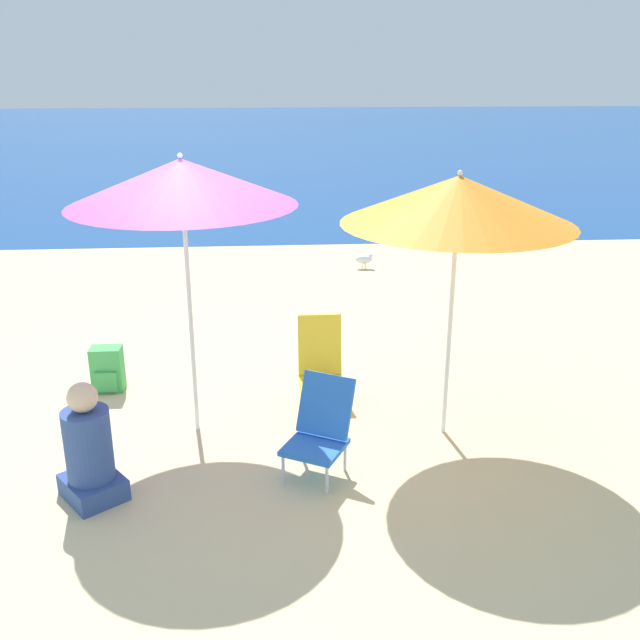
# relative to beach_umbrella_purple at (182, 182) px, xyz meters

# --- Properties ---
(ground_plane) EXTENTS (60.00, 60.00, 0.00)m
(ground_plane) POSITION_rel_beach_umbrella_purple_xyz_m (0.02, 0.14, -2.10)
(ground_plane) COLOR beige
(sea_water) EXTENTS (60.00, 40.00, 0.01)m
(sea_water) POSITION_rel_beach_umbrella_purple_xyz_m (0.02, 26.48, -2.10)
(sea_water) COLOR #19478C
(sea_water) RESTS_ON ground
(beach_umbrella_purple) EXTENTS (1.77, 1.77, 2.32)m
(beach_umbrella_purple) POSITION_rel_beach_umbrella_purple_xyz_m (0.00, 0.00, 0.00)
(beach_umbrella_purple) COLOR white
(beach_umbrella_purple) RESTS_ON ground
(beach_umbrella_orange) EXTENTS (1.80, 1.80, 2.20)m
(beach_umbrella_orange) POSITION_rel_beach_umbrella_purple_xyz_m (2.09, -0.19, -0.13)
(beach_umbrella_orange) COLOR white
(beach_umbrella_orange) RESTS_ON ground
(beach_chair_yellow) EXTENTS (0.41, 0.48, 0.77)m
(beach_chair_yellow) POSITION_rel_beach_umbrella_purple_xyz_m (1.09, 0.55, -1.75)
(beach_chair_yellow) COLOR silver
(beach_chair_yellow) RESTS_ON ground
(beach_chair_blue) EXTENTS (0.61, 0.65, 0.73)m
(beach_chair_blue) POSITION_rel_beach_umbrella_purple_xyz_m (1.00, -0.73, -1.72)
(beach_chair_blue) COLOR silver
(beach_chair_blue) RESTS_ON ground
(person_seated_near) EXTENTS (0.55, 0.56, 0.90)m
(person_seated_near) POSITION_rel_beach_umbrella_purple_xyz_m (-0.65, -0.98, -1.73)
(person_seated_near) COLOR #334C8C
(person_seated_near) RESTS_ON ground
(backpack_green) EXTENTS (0.29, 0.22, 0.43)m
(backpack_green) POSITION_rel_beach_umbrella_purple_xyz_m (-0.92, 0.84, -1.89)
(backpack_green) COLOR #47B756
(backpack_green) RESTS_ON ground
(seagull) EXTENTS (0.27, 0.11, 0.23)m
(seagull) POSITION_rel_beach_umbrella_purple_xyz_m (2.08, 4.94, -1.96)
(seagull) COLOR gold
(seagull) RESTS_ON ground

